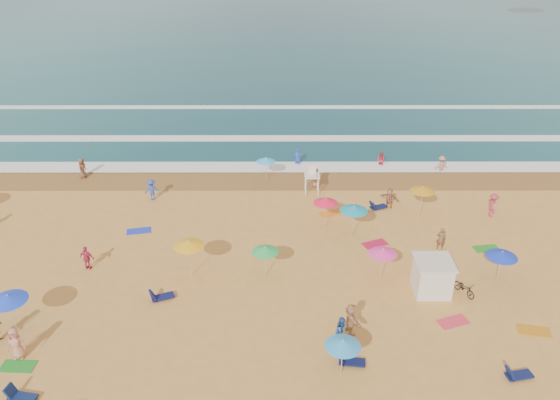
{
  "coord_description": "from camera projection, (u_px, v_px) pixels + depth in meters",
  "views": [
    {
      "loc": [
        -1.68,
        -29.19,
        19.92
      ],
      "look_at": [
        -1.63,
        6.0,
        1.5
      ],
      "focal_mm": 35.0,
      "sensor_mm": 36.0,
      "label": 1
    }
  ],
  "objects": [
    {
      "name": "beach_umbrellas",
      "position": [
        285.0,
        243.0,
        33.34
      ],
      "size": [
        61.77,
        29.43,
        0.82
      ],
      "color": "#FF1A44",
      "rests_on": "ground"
    },
    {
      "name": "towels",
      "position": [
        364.0,
        289.0,
        32.7
      ],
      "size": [
        49.19,
        21.01,
        0.03
      ],
      "color": "red",
      "rests_on": "ground"
    },
    {
      "name": "wet_sand",
      "position": [
        299.0,
        180.0,
        46.18
      ],
      "size": [
        220.0,
        220.0,
        0.0
      ],
      "primitive_type": "plane",
      "color": "olive",
      "rests_on": "ground"
    },
    {
      "name": "surf_foam",
      "position": [
        296.0,
        141.0,
        53.95
      ],
      "size": [
        200.0,
        18.7,
        0.05
      ],
      "color": "white",
      "rests_on": "ground"
    },
    {
      "name": "loungers",
      "position": [
        372.0,
        297.0,
        31.75
      ],
      "size": [
        65.45,
        19.4,
        0.34
      ],
      "color": "#0F134F",
      "rests_on": "ground"
    },
    {
      "name": "cabana_roof",
      "position": [
        434.0,
        262.0,
        31.62
      ],
      "size": [
        2.2,
        2.2,
        0.12
      ],
      "primitive_type": "cube",
      "color": "silver",
      "rests_on": "cabana"
    },
    {
      "name": "bicycle",
      "position": [
        464.0,
        288.0,
        32.12
      ],
      "size": [
        1.28,
        1.7,
        0.85
      ],
      "primitive_type": "imported",
      "rotation": [
        0.0,
        0.0,
        0.5
      ],
      "color": "black",
      "rests_on": "ground"
    },
    {
      "name": "ocean",
      "position": [
        288.0,
        27.0,
        109.53
      ],
      "size": [
        220.0,
        140.0,
        0.18
      ],
      "primitive_type": "cube",
      "color": "#0C4756",
      "rests_on": "ground"
    },
    {
      "name": "cabana",
      "position": [
        432.0,
        277.0,
        32.12
      ],
      "size": [
        2.0,
        2.0,
        2.0
      ],
      "primitive_type": "cube",
      "color": "silver",
      "rests_on": "ground"
    },
    {
      "name": "beachgoers",
      "position": [
        296.0,
        225.0,
        37.88
      ],
      "size": [
        42.1,
        24.68,
        2.09
      ],
      "color": "#2558AE",
      "rests_on": "ground"
    },
    {
      "name": "lifeguard_stand",
      "position": [
        312.0,
        181.0,
        43.59
      ],
      "size": [
        1.2,
        1.2,
        2.1
      ],
      "primitive_type": null,
      "color": "white",
      "rests_on": "ground"
    },
    {
      "name": "ground",
      "position": [
        305.0,
        264.0,
        35.11
      ],
      "size": [
        220.0,
        220.0,
        0.0
      ],
      "primitive_type": "plane",
      "color": "gold",
      "rests_on": "ground"
    }
  ]
}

